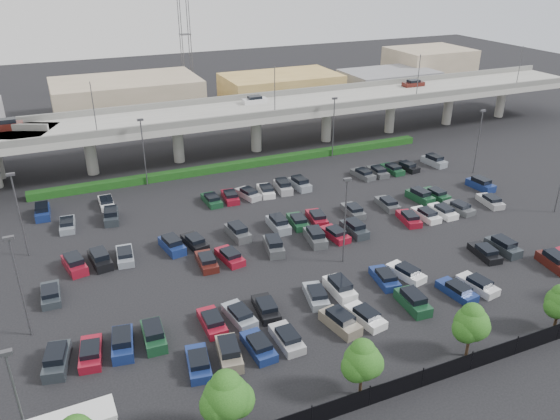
# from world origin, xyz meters

# --- Properties ---
(ground) EXTENTS (280.00, 280.00, 0.00)m
(ground) POSITION_xyz_m (0.00, 0.00, 0.00)
(ground) COLOR black
(overpass) EXTENTS (150.00, 13.00, 15.80)m
(overpass) POSITION_xyz_m (-0.25, 32.03, 6.97)
(overpass) COLOR gray
(overpass) RESTS_ON ground
(hedge) EXTENTS (66.00, 1.60, 1.10)m
(hedge) POSITION_xyz_m (0.00, 25.00, 0.55)
(hedge) COLOR #133C11
(hedge) RESTS_ON ground
(fence) EXTENTS (70.00, 0.10, 2.00)m
(fence) POSITION_xyz_m (-0.05, -28.00, 0.90)
(fence) COLOR black
(fence) RESTS_ON ground
(tree_row) EXTENTS (65.07, 3.66, 5.94)m
(tree_row) POSITION_xyz_m (0.70, -26.53, 3.52)
(tree_row) COLOR #332316
(tree_row) RESTS_ON ground
(parked_cars) EXTENTS (63.04, 41.57, 1.67)m
(parked_cars) POSITION_xyz_m (-1.35, -3.00, 0.63)
(parked_cars) COLOR navy
(parked_cars) RESTS_ON ground
(light_poles) EXTENTS (66.90, 48.38, 10.30)m
(light_poles) POSITION_xyz_m (-4.13, 2.00, 6.24)
(light_poles) COLOR #49494D
(light_poles) RESTS_ON ground
(distant_buildings) EXTENTS (138.00, 24.00, 9.00)m
(distant_buildings) POSITION_xyz_m (12.38, 61.81, 3.74)
(distant_buildings) COLOR slate
(distant_buildings) RESTS_ON ground
(comm_tower) EXTENTS (2.40, 2.40, 30.00)m
(comm_tower) POSITION_xyz_m (4.00, 74.00, 15.61)
(comm_tower) COLOR #49494D
(comm_tower) RESTS_ON ground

